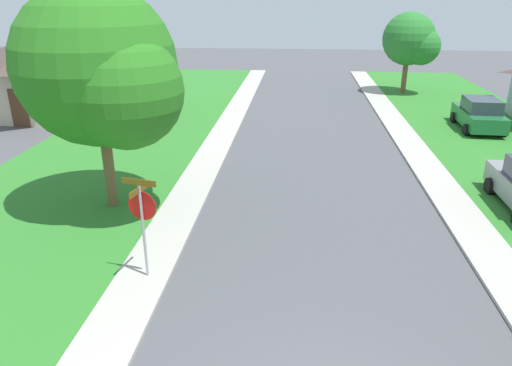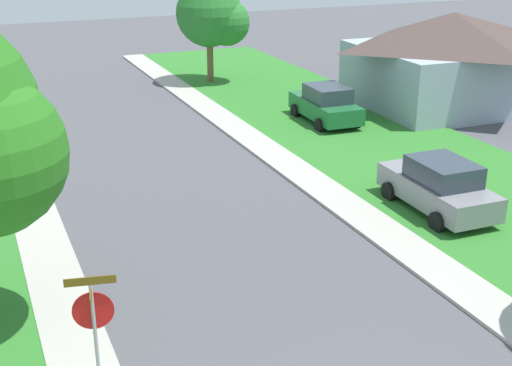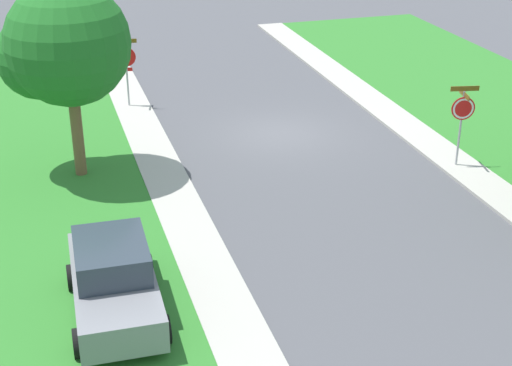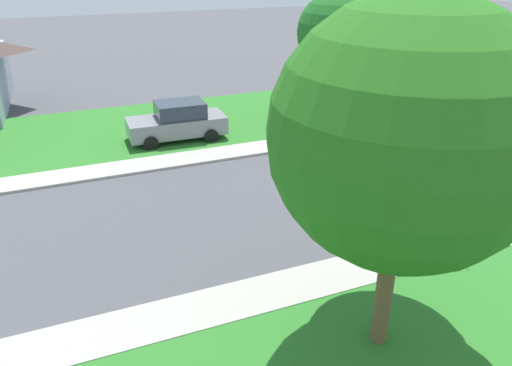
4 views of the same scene
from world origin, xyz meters
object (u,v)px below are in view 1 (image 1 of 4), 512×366
(house_left_setback, at_px, (51,73))
(tree_sidewalk_far, at_px, (412,41))
(stop_sign_far_corner, at_px, (142,212))
(tree_across_right, at_px, (104,72))
(car_blue_driveway_right, at_px, (140,109))
(car_green_kerbside_mid, at_px, (479,114))

(house_left_setback, bearing_deg, tree_sidewalk_far, 18.95)
(stop_sign_far_corner, xyz_separation_m, tree_across_right, (-2.26, 4.06, 2.73))
(stop_sign_far_corner, height_order, car_blue_driveway_right, stop_sign_far_corner)
(stop_sign_far_corner, relative_size, tree_across_right, 0.38)
(car_green_kerbside_mid, xyz_separation_m, tree_sidewalk_far, (-1.76, 9.94, 2.89))
(car_blue_driveway_right, xyz_separation_m, house_left_setback, (-6.12, 2.38, 1.50))
(car_blue_driveway_right, relative_size, house_left_setback, 0.47)
(stop_sign_far_corner, bearing_deg, tree_sidewalk_far, 65.43)
(car_green_kerbside_mid, xyz_separation_m, house_left_setback, (-24.65, 2.07, 1.50))
(stop_sign_far_corner, distance_m, house_left_setback, 20.91)
(car_green_kerbside_mid, bearing_deg, tree_sidewalk_far, 100.02)
(car_blue_driveway_right, bearing_deg, tree_sidewalk_far, 31.40)
(car_green_kerbside_mid, distance_m, tree_sidewalk_far, 10.49)
(car_green_kerbside_mid, relative_size, car_blue_driveway_right, 0.98)
(car_green_kerbside_mid, xyz_separation_m, tree_across_right, (-15.67, -11.50, 3.75))
(car_blue_driveway_right, distance_m, house_left_setback, 6.73)
(car_blue_driveway_right, distance_m, tree_across_right, 12.14)
(stop_sign_far_corner, bearing_deg, car_green_kerbside_mid, 49.24)
(car_green_kerbside_mid, distance_m, tree_across_right, 19.80)
(car_blue_driveway_right, distance_m, tree_sidewalk_far, 19.87)
(house_left_setback, bearing_deg, tree_across_right, -56.51)
(car_green_kerbside_mid, height_order, house_left_setback, house_left_setback)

